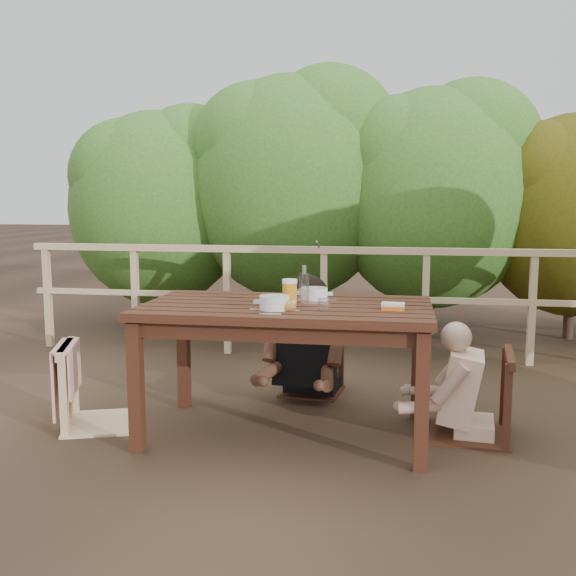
% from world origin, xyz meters
% --- Properties ---
extents(ground, '(60.00, 60.00, 0.00)m').
position_xyz_m(ground, '(0.00, 0.00, 0.00)').
color(ground, '#432E1E').
rests_on(ground, ground).
extents(table, '(1.72, 0.97, 0.79)m').
position_xyz_m(table, '(0.00, 0.00, 0.40)').
color(table, '#361A10').
rests_on(table, ground).
extents(chair_left, '(0.63, 0.63, 1.00)m').
position_xyz_m(chair_left, '(-1.19, -0.02, 0.50)').
color(chair_left, tan).
rests_on(chair_left, ground).
extents(chair_far, '(0.47, 0.47, 0.86)m').
position_xyz_m(chair_far, '(0.04, 0.89, 0.43)').
color(chair_far, '#361A10').
rests_on(chair_far, ground).
extents(chair_right, '(0.55, 0.55, 1.00)m').
position_xyz_m(chair_right, '(1.10, 0.17, 0.50)').
color(chair_right, '#361A10').
rests_on(chair_right, ground).
extents(woman, '(0.62, 0.73, 1.37)m').
position_xyz_m(woman, '(0.04, 0.91, 0.68)').
color(woman, black).
rests_on(woman, ground).
extents(diner_right, '(0.62, 0.52, 1.15)m').
position_xyz_m(diner_right, '(1.13, 0.17, 0.57)').
color(diner_right, beige).
rests_on(diner_right, ground).
extents(railing, '(5.60, 0.10, 1.01)m').
position_xyz_m(railing, '(0.00, 2.00, 0.51)').
color(railing, tan).
rests_on(railing, ground).
extents(hedge_row, '(6.60, 1.60, 3.80)m').
position_xyz_m(hedge_row, '(0.40, 3.20, 1.90)').
color(hedge_row, '#345F20').
rests_on(hedge_row, ground).
extents(soup_near, '(0.29, 0.29, 0.10)m').
position_xyz_m(soup_near, '(-0.04, -0.20, 0.84)').
color(soup_near, white).
rests_on(soup_near, table).
extents(soup_far, '(0.28, 0.28, 0.09)m').
position_xyz_m(soup_far, '(0.14, 0.20, 0.84)').
color(soup_far, white).
rests_on(soup_far, table).
extents(bread_roll, '(0.13, 0.10, 0.08)m').
position_xyz_m(bread_roll, '(0.03, -0.21, 0.83)').
color(bread_roll, olive).
rests_on(bread_roll, table).
extents(beer_glass, '(0.09, 0.09, 0.17)m').
position_xyz_m(beer_glass, '(0.03, -0.05, 0.88)').
color(beer_glass, orange).
rests_on(beer_glass, table).
extents(bottle, '(0.06, 0.06, 0.25)m').
position_xyz_m(bottle, '(0.10, 0.04, 0.92)').
color(bottle, white).
rests_on(bottle, table).
extents(tumbler, '(0.07, 0.07, 0.08)m').
position_xyz_m(tumbler, '(0.24, -0.18, 0.84)').
color(tumbler, silver).
rests_on(tumbler, table).
extents(butter_tub, '(0.14, 0.10, 0.06)m').
position_xyz_m(butter_tub, '(0.63, -0.10, 0.82)').
color(butter_tub, silver).
rests_on(butter_tub, table).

